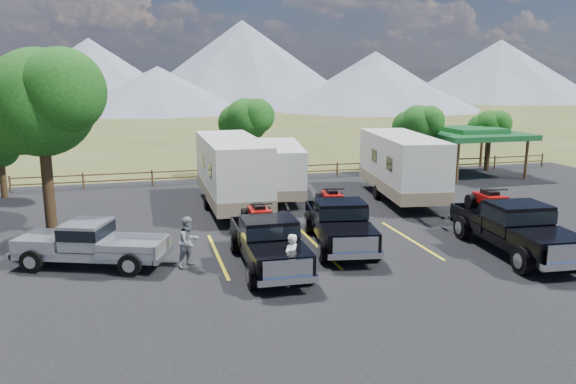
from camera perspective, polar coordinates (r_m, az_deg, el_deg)
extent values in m
plane|color=#464E21|center=(19.61, 12.38, -8.56)|extent=(320.00, 320.00, 0.00)
cube|color=black|center=(22.15, 8.85, -5.95)|extent=(44.00, 34.00, 0.04)
cube|color=yellow|center=(21.51, -7.17, -6.38)|extent=(0.12, 5.50, 0.01)
cube|color=yellow|center=(22.35, 3.09, -5.59)|extent=(0.12, 5.50, 0.01)
cube|color=yellow|center=(23.84, 12.31, -4.73)|extent=(0.12, 5.50, 0.01)
cube|color=yellow|center=(25.87, 20.25, -3.89)|extent=(0.12, 5.50, 0.01)
cylinder|color=black|center=(25.96, -23.22, 0.92)|extent=(0.48, 0.48, 4.48)
sphere|color=#134210|center=(25.58, -23.84, 8.32)|extent=(4.48, 4.48, 4.48)
sphere|color=#134210|center=(24.64, -21.99, 9.49)|extent=(3.52, 3.52, 3.52)
sphere|color=#134210|center=(26.44, -25.49, 7.57)|extent=(3.84, 3.84, 3.84)
cylinder|color=black|center=(38.01, 12.95, 3.54)|extent=(0.39, 0.39, 2.80)
sphere|color=#134210|center=(37.77, 13.10, 6.69)|extent=(2.52, 2.52, 2.52)
sphere|color=#134210|center=(37.61, 14.17, 7.03)|extent=(1.98, 1.98, 1.98)
sphere|color=#134210|center=(37.91, 12.13, 6.48)|extent=(2.16, 2.16, 2.16)
cylinder|color=black|center=(41.97, 19.60, 3.73)|extent=(0.38, 0.38, 2.52)
sphere|color=#134210|center=(41.76, 19.78, 6.29)|extent=(2.24, 2.24, 2.24)
sphere|color=#134210|center=(41.69, 20.66, 6.55)|extent=(1.76, 1.76, 1.76)
sphere|color=#134210|center=(41.81, 18.98, 6.13)|extent=(1.92, 1.92, 1.92)
cylinder|color=black|center=(36.25, -4.19, 3.64)|extent=(0.41, 0.41, 3.08)
sphere|color=#134210|center=(35.99, -4.24, 7.28)|extent=(2.80, 2.80, 2.80)
sphere|color=#134210|center=(35.59, -3.14, 7.72)|extent=(2.20, 2.20, 2.20)
sphere|color=#134210|center=(36.34, -5.24, 6.99)|extent=(2.40, 2.40, 2.40)
cylinder|color=black|center=(34.54, -26.98, 1.23)|extent=(0.36, 0.36, 2.24)
sphere|color=#134210|center=(34.30, -27.24, 3.99)|extent=(2.10, 2.10, 2.10)
sphere|color=#134210|center=(33.82, -26.66, 4.33)|extent=(1.65, 1.65, 1.65)
cylinder|color=brown|center=(36.09, -26.41, 0.69)|extent=(0.12, 0.12, 1.00)
cylinder|color=brown|center=(35.48, -20.08, 1.05)|extent=(0.12, 0.12, 1.00)
cylinder|color=brown|center=(35.33, -13.62, 1.40)|extent=(0.12, 0.12, 1.00)
cylinder|color=brown|center=(35.62, -7.18, 1.73)|extent=(0.12, 0.12, 1.00)
cylinder|color=brown|center=(36.35, -0.92, 2.03)|extent=(0.12, 0.12, 1.00)
cylinder|color=brown|center=(37.50, 5.03, 2.29)|extent=(0.12, 0.12, 1.00)
cylinder|color=brown|center=(39.03, 10.57, 2.52)|extent=(0.12, 0.12, 1.00)
cylinder|color=brown|center=(40.89, 15.65, 2.70)|extent=(0.12, 0.12, 1.00)
cylinder|color=brown|center=(43.04, 20.26, 2.85)|extent=(0.12, 0.12, 1.00)
cylinder|color=brown|center=(45.45, 24.40, 2.97)|extent=(0.12, 0.12, 1.00)
cube|color=brown|center=(36.89, 2.10, 2.09)|extent=(36.00, 0.06, 0.08)
cube|color=brown|center=(36.82, 2.11, 2.70)|extent=(36.00, 0.06, 0.08)
cylinder|color=brown|center=(36.62, 16.84, 2.86)|extent=(0.20, 0.20, 2.60)
cylinder|color=brown|center=(40.91, 13.19, 3.97)|extent=(0.20, 0.20, 2.60)
cylinder|color=brown|center=(39.46, 23.05, 3.04)|extent=(0.20, 0.20, 2.60)
cylinder|color=brown|center=(43.47, 19.04, 4.08)|extent=(0.20, 0.20, 2.60)
cube|color=#1A5B2A|center=(39.86, 18.17, 5.58)|extent=(6.20, 6.20, 0.35)
cube|color=#1A5B2A|center=(39.83, 18.20, 6.01)|extent=(3.50, 3.50, 0.35)
cone|color=slate|center=(128.60, -19.42, 11.43)|extent=(44.00, 44.00, 14.00)
cone|color=slate|center=(126.31, -4.64, 12.96)|extent=(52.00, 52.00, 18.00)
cone|color=slate|center=(142.02, 8.83, 11.54)|extent=(40.00, 40.00, 12.00)
cone|color=slate|center=(154.25, 20.66, 11.51)|extent=(50.00, 50.00, 15.00)
cone|color=slate|center=(103.36, -13.04, 10.15)|extent=(32.00, 32.00, 8.00)
cone|color=slate|center=(109.35, 8.82, 10.66)|extent=(40.00, 40.00, 9.00)
cube|color=black|center=(19.95, -2.00, -5.92)|extent=(1.90, 5.61, 0.35)
cube|color=black|center=(18.09, -0.78, -6.61)|extent=(1.91, 1.79, 0.49)
cube|color=black|center=(19.63, -1.94, -4.07)|extent=(1.87, 1.56, 0.98)
cube|color=black|center=(19.59, -1.95, -3.66)|extent=(1.91, 1.62, 0.44)
cube|color=black|center=(21.53, -2.97, -3.83)|extent=(1.92, 2.38, 0.54)
cube|color=silver|center=(17.19, -0.02, -7.80)|extent=(1.57, 0.11, 0.54)
cube|color=silver|center=(17.27, 0.02, -9.02)|extent=(1.92, 0.21, 0.22)
cube|color=silver|center=(22.73, -3.52, -3.84)|extent=(1.92, 0.19, 0.22)
cylinder|color=black|center=(18.05, -3.61, -8.50)|extent=(0.31, 0.89, 0.88)
cylinder|color=black|center=(18.44, 2.08, -8.03)|extent=(0.31, 0.89, 0.88)
cylinder|color=black|center=(21.67, -5.44, -4.99)|extent=(0.31, 0.89, 0.88)
cylinder|color=black|center=(22.00, -0.68, -4.68)|extent=(0.31, 0.89, 0.88)
cube|color=#920A08|center=(21.35, -2.99, -2.13)|extent=(0.71, 1.28, 0.34)
cube|color=black|center=(21.30, -2.99, -1.49)|extent=(0.40, 0.74, 0.18)
cube|color=#920A08|center=(20.82, -2.71, -2.22)|extent=(0.79, 0.36, 0.22)
cylinder|color=black|center=(20.83, -2.77, -1.24)|extent=(0.88, 0.07, 0.06)
cylinder|color=black|center=(20.82, -3.89, -3.07)|extent=(0.26, 0.55, 0.55)
cylinder|color=black|center=(20.98, -1.52, -2.93)|extent=(0.26, 0.55, 0.55)
cylinder|color=black|center=(21.84, -4.38, -2.36)|extent=(0.26, 0.55, 0.55)
cylinder|color=black|center=(22.00, -2.12, -2.23)|extent=(0.26, 0.55, 0.55)
cube|color=black|center=(22.41, 5.23, -3.90)|extent=(2.73, 5.93, 0.36)
cube|color=black|center=(20.50, 6.26, -4.37)|extent=(2.18, 2.08, 0.50)
cube|color=black|center=(22.11, 5.32, -2.19)|extent=(2.11, 1.84, 1.00)
cube|color=black|center=(22.07, 5.33, -1.81)|extent=(2.16, 1.91, 0.45)
cube|color=black|center=(24.05, 4.44, -2.11)|extent=(2.28, 2.68, 0.55)
cube|color=silver|center=(19.56, 6.87, -5.34)|extent=(1.59, 0.33, 0.55)
cube|color=silver|center=(19.62, 6.88, -6.45)|extent=(1.97, 0.49, 0.22)
cube|color=silver|center=(25.28, 3.95, -2.18)|extent=(1.96, 0.47, 0.22)
cylinder|color=black|center=(20.44, 3.66, -5.99)|extent=(0.44, 0.94, 0.90)
cylinder|color=black|center=(20.81, 8.80, -5.77)|extent=(0.44, 0.94, 0.90)
cylinder|color=black|center=(24.19, 2.15, -3.11)|extent=(0.44, 0.94, 0.90)
cylinder|color=black|center=(24.51, 6.51, -2.98)|extent=(0.44, 0.94, 0.90)
cube|color=#920A08|center=(23.90, 4.46, -0.54)|extent=(0.90, 1.40, 0.35)
cube|color=black|center=(23.84, 4.47, 0.05)|extent=(0.51, 0.80, 0.18)
cube|color=#920A08|center=(23.34, 4.70, -0.59)|extent=(0.85, 0.47, 0.22)
cylinder|color=black|center=(23.37, 4.67, 0.30)|extent=(0.90, 0.20, 0.06)
cylinder|color=black|center=(23.34, 3.60, -1.33)|extent=(0.35, 0.59, 0.56)
cylinder|color=black|center=(23.50, 5.77, -1.28)|extent=(0.35, 0.59, 0.56)
cylinder|color=black|center=(24.40, 3.19, -0.74)|extent=(0.35, 0.59, 0.56)
cylinder|color=black|center=(24.55, 5.26, -0.69)|extent=(0.35, 0.59, 0.56)
cube|color=black|center=(23.04, 21.99, -4.18)|extent=(2.43, 6.25, 0.39)
cube|color=black|center=(21.31, 25.02, -4.61)|extent=(2.20, 2.08, 0.54)
cube|color=black|center=(22.75, 22.31, -2.40)|extent=(2.14, 1.82, 1.07)
cube|color=black|center=(22.71, 22.34, -2.00)|extent=(2.19, 1.89, 0.48)
cube|color=black|center=(24.56, 19.65, -2.33)|extent=(2.25, 2.72, 0.59)
cube|color=silver|center=(20.49, 26.77, -5.58)|extent=(1.72, 0.21, 0.59)
cube|color=silver|center=(20.56, 26.77, -6.71)|extent=(2.11, 0.35, 0.24)
cube|color=silver|center=(25.73, 18.17, -2.42)|extent=(2.11, 0.33, 0.24)
cylinder|color=black|center=(20.86, 22.71, -6.45)|extent=(0.39, 0.99, 0.97)
cylinder|color=black|center=(22.02, 27.14, -5.91)|extent=(0.39, 0.99, 0.97)
cylinder|color=black|center=(24.36, 17.28, -3.47)|extent=(0.39, 0.99, 0.97)
cylinder|color=black|center=(25.35, 21.33, -3.16)|extent=(0.39, 0.99, 0.97)
cube|color=#920A08|center=(24.40, 19.77, -0.68)|extent=(0.85, 1.45, 0.38)
cube|color=black|center=(24.34, 19.81, -0.06)|extent=(0.49, 0.84, 0.19)
cube|color=#920A08|center=(23.88, 20.49, -0.73)|extent=(0.88, 0.44, 0.24)
cylinder|color=black|center=(23.90, 20.43, 0.21)|extent=(0.97, 0.14, 0.06)
cylinder|color=black|center=(23.71, 19.43, -1.54)|extent=(0.32, 0.62, 0.60)
cylinder|color=black|center=(24.20, 21.42, -1.42)|extent=(0.32, 0.62, 0.60)
cylinder|color=black|center=(24.71, 18.08, -0.92)|extent=(0.32, 0.62, 0.60)
cylinder|color=black|center=(25.18, 20.01, -0.82)|extent=(0.32, 0.62, 0.60)
cube|color=silver|center=(28.18, -5.74, 2.43)|extent=(2.65, 8.27, 2.98)
cube|color=#85755C|center=(28.40, -5.69, 0.12)|extent=(2.68, 8.31, 0.66)
cube|color=black|center=(25.93, -7.94, 2.21)|extent=(0.02, 0.99, 0.66)
cube|color=black|center=(26.38, -2.16, 2.48)|extent=(0.02, 0.99, 0.66)
cylinder|color=black|center=(28.67, -8.23, -0.96)|extent=(0.28, 0.77, 0.77)
cylinder|color=black|center=(29.05, -3.35, -0.68)|extent=(0.28, 0.77, 0.77)
cube|color=black|center=(23.57, -3.66, -3.28)|extent=(0.13, 1.99, 0.11)
cube|color=silver|center=(30.87, -0.79, 2.61)|extent=(3.27, 7.04, 2.44)
cube|color=#85755C|center=(31.04, -0.78, 0.88)|extent=(3.30, 7.08, 0.54)
cube|color=black|center=(29.10, -2.69, 2.51)|extent=(0.15, 0.80, 0.54)
cube|color=black|center=(29.27, 1.60, 2.57)|extent=(0.15, 0.80, 0.54)
cylinder|color=black|center=(31.33, -2.68, 0.13)|extent=(0.33, 0.66, 0.63)
cylinder|color=black|center=(31.48, 1.03, 0.20)|extent=(0.33, 0.66, 0.63)
cube|color=black|center=(27.01, -0.10, -1.49)|extent=(0.38, 1.62, 0.09)
cube|color=silver|center=(30.71, 11.48, 2.95)|extent=(3.71, 8.38, 2.92)
cube|color=#85755C|center=(30.90, 11.39, 0.88)|extent=(3.74, 8.43, 0.65)
cube|color=black|center=(28.37, 10.25, 2.86)|extent=(0.16, 0.97, 0.65)
cube|color=black|center=(29.23, 15.17, 2.90)|extent=(0.16, 0.97, 0.65)
cylinder|color=black|center=(30.96, 9.02, -0.03)|extent=(0.37, 0.79, 0.76)
cylinder|color=black|center=(31.70, 13.27, 0.07)|extent=(0.37, 0.79, 0.76)
cube|color=black|center=(26.37, 14.70, -2.03)|extent=(0.40, 1.94, 0.11)
cube|color=#A3A7AC|center=(21.20, -19.39, -5.69)|extent=(5.30, 3.32, 0.32)
cube|color=#A3A7AC|center=(21.88, -23.49, -4.57)|extent=(2.10, 2.16, 0.44)
cube|color=#A3A7AC|center=(21.07, -19.77, -4.02)|extent=(1.88, 2.05, 0.89)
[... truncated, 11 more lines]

